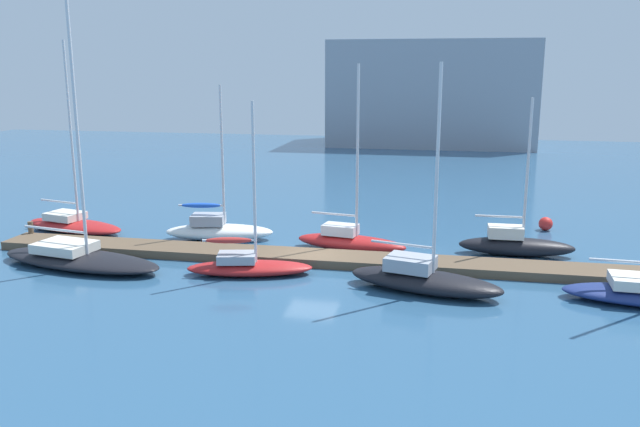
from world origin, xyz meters
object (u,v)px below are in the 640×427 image
object	(u,v)px
sailboat_0	(73,223)
mooring_buoy_red	(546,224)
sailboat_1	(78,256)
sailboat_2	(218,229)
sailboat_3	(248,265)
sailboat_4	(350,240)
harbor_building_distant	(432,93)
sailboat_5	(423,278)
sailboat_6	(515,244)

from	to	relation	value
sailboat_0	mooring_buoy_red	bearing A→B (deg)	25.06
sailboat_1	sailboat_2	bearing A→B (deg)	61.55
sailboat_0	sailboat_2	xyz separation A→B (m)	(8.93, -0.17, 0.11)
sailboat_3	sailboat_4	world-z (taller)	sailboat_4
sailboat_3	harbor_building_distant	distance (m)	56.03
sailboat_0	harbor_building_distant	size ratio (longest dim) A/B	0.44
sailboat_4	sailboat_5	bearing A→B (deg)	-44.64
sailboat_2	mooring_buoy_red	bearing A→B (deg)	8.01
harbor_building_distant	sailboat_1	bearing A→B (deg)	-104.91
sailboat_3	sailboat_5	distance (m)	8.05
sailboat_3	sailboat_5	size ratio (longest dim) A/B	0.83
sailboat_3	sailboat_2	bearing A→B (deg)	109.31
sailboat_4	sailboat_5	distance (m)	6.96
sailboat_5	mooring_buoy_red	distance (m)	13.81
sailboat_0	sailboat_3	distance (m)	13.74
sailboat_3	sailboat_6	xyz separation A→B (m)	(12.37, 5.70, 0.12)
sailboat_4	mooring_buoy_red	bearing A→B (deg)	41.26
sailboat_0	harbor_building_distant	xyz separation A→B (m)	(18.98, 49.51, 5.79)
sailboat_2	mooring_buoy_red	distance (m)	19.02
sailboat_0	sailboat_1	bearing A→B (deg)	-43.06
sailboat_3	sailboat_0	bearing A→B (deg)	142.41
sailboat_0	sailboat_1	xyz separation A→B (m)	(4.13, -6.25, 0.02)
sailboat_2	harbor_building_distant	xyz separation A→B (m)	(10.04, 49.68, 5.68)
sailboat_5	mooring_buoy_red	size ratio (longest dim) A/B	11.98
mooring_buoy_red	sailboat_1	bearing A→B (deg)	-152.77
sailboat_0	sailboat_5	distance (m)	21.49
sailboat_4	mooring_buoy_red	world-z (taller)	sailboat_4
sailboat_4	mooring_buoy_red	size ratio (longest dim) A/B	11.94
sailboat_1	mooring_buoy_red	distance (m)	25.80
mooring_buoy_red	sailboat_6	bearing A→B (deg)	-111.65
sailboat_2	sailboat_5	distance (m)	13.19
sailboat_2	sailboat_4	world-z (taller)	sailboat_4
sailboat_1	sailboat_6	distance (m)	21.56
sailboat_1	sailboat_6	bearing A→B (deg)	26.34
sailboat_0	sailboat_4	size ratio (longest dim) A/B	1.14
sailboat_0	sailboat_2	distance (m)	8.93
sailboat_3	sailboat_4	bearing A→B (deg)	38.65
sailboat_2	sailboat_0	bearing A→B (deg)	169.39
sailboat_5	mooring_buoy_red	xyz separation A→B (m)	(6.61, 12.13, -0.19)
sailboat_1	harbor_building_distant	xyz separation A→B (m)	(14.84, 55.75, 5.77)
sailboat_1	sailboat_3	bearing A→B (deg)	12.68
sailboat_2	sailboat_6	bearing A→B (deg)	-9.39
mooring_buoy_red	harbor_building_distant	xyz separation A→B (m)	(-8.09, 43.95, 5.88)
mooring_buoy_red	harbor_building_distant	distance (m)	45.07
sailboat_3	mooring_buoy_red	xyz separation A→B (m)	(14.63, 11.40, -0.08)
sailboat_1	sailboat_5	distance (m)	16.33
sailboat_4	harbor_building_distant	distance (m)	50.78
sailboat_4	sailboat_0	bearing A→B (deg)	-173.06
sailboat_3	harbor_building_distant	size ratio (longest dim) A/B	0.32
sailboat_2	sailboat_3	distance (m)	6.67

